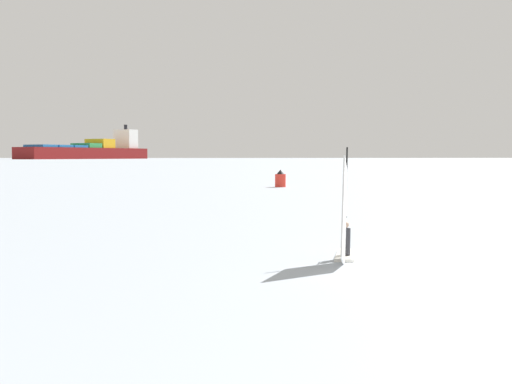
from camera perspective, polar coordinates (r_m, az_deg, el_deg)
ground_plane at (r=20.43m, az=14.27°, el=-6.67°), size 4000.00×4000.00×0.00m
windsurfer at (r=21.33m, az=8.06°, el=-3.49°), size 0.92×3.93×3.98m
cargo_ship at (r=731.43m, az=-14.77°, el=3.64°), size 100.34×173.39×40.79m
channel_buoy at (r=70.69m, az=2.22°, el=1.16°), size 1.21×1.21×1.94m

